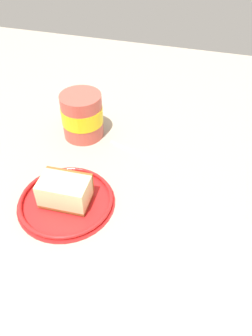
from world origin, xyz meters
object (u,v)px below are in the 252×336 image
object	(u,v)px
cake_slice	(65,191)
tea_mug	(82,115)
small_plate	(66,201)
teaspoon	(142,154)
folded_napkin	(220,238)

from	to	relation	value
cake_slice	tea_mug	xyz separation A→B (cm)	(21.44, 5.03, 2.31)
tea_mug	small_plate	bearing A→B (deg)	-166.92
tea_mug	teaspoon	bearing A→B (deg)	-103.29
small_plate	cake_slice	size ratio (longest dim) A/B	1.98
cake_slice	tea_mug	bearing A→B (deg)	13.21
cake_slice	tea_mug	world-z (taller)	tea_mug
folded_napkin	small_plate	bearing A→B (deg)	89.95
folded_napkin	tea_mug	bearing A→B (deg)	57.68
tea_mug	teaspoon	distance (cm)	16.82
small_plate	tea_mug	distance (cm)	22.81
cake_slice	tea_mug	size ratio (longest dim) A/B	0.81
teaspoon	folded_napkin	xyz separation A→B (cm)	(-18.05, -18.78, -0.05)
teaspoon	tea_mug	bearing A→B (deg)	76.71
cake_slice	folded_napkin	size ratio (longest dim) A/B	0.80
small_plate	cake_slice	xyz separation A→B (cm)	(0.27, 0.01, 2.58)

